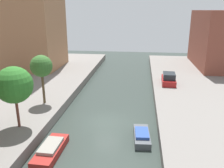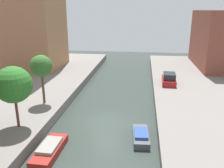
{
  "view_description": "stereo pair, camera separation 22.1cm",
  "coord_description": "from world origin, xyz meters",
  "px_view_note": "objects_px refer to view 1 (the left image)",
  "views": [
    {
      "loc": [
        3.26,
        -21.09,
        10.8
      ],
      "look_at": [
        -0.36,
        7.45,
        1.71
      ],
      "focal_mm": 37.73,
      "sensor_mm": 36.0,
      "label": 1
    },
    {
      "loc": [
        3.48,
        -21.07,
        10.8
      ],
      "look_at": [
        -0.36,
        7.45,
        1.71
      ],
      "focal_mm": 37.73,
      "sensor_mm": 36.0,
      "label": 2
    }
  ],
  "objects_px": {
    "street_tree_2": "(14,85)",
    "moored_boat_right_2": "(142,136)",
    "street_tree_3": "(41,66)",
    "parked_car": "(169,79)",
    "moored_boat_left_2": "(51,150)",
    "apartment_tower_far": "(27,3)"
  },
  "relations": [
    {
      "from": "street_tree_2",
      "to": "street_tree_3",
      "type": "height_order",
      "value": "street_tree_2"
    },
    {
      "from": "parked_car",
      "to": "street_tree_3",
      "type": "bearing_deg",
      "value": -147.91
    },
    {
      "from": "parked_car",
      "to": "moored_boat_left_2",
      "type": "distance_m",
      "value": 19.88
    },
    {
      "from": "apartment_tower_far",
      "to": "moored_boat_left_2",
      "type": "distance_m",
      "value": 29.37
    },
    {
      "from": "apartment_tower_far",
      "to": "street_tree_3",
      "type": "bearing_deg",
      "value": -61.35
    },
    {
      "from": "street_tree_3",
      "to": "moored_boat_right_2",
      "type": "xyz_separation_m",
      "value": [
        10.72,
        -4.75,
        -4.75
      ]
    },
    {
      "from": "street_tree_2",
      "to": "moored_boat_right_2",
      "type": "bearing_deg",
      "value": 4.49
    },
    {
      "from": "parked_car",
      "to": "moored_boat_right_2",
      "type": "height_order",
      "value": "parked_car"
    },
    {
      "from": "street_tree_2",
      "to": "parked_car",
      "type": "xyz_separation_m",
      "value": [
        14.29,
        14.55,
        -3.19
      ]
    },
    {
      "from": "street_tree_2",
      "to": "moored_boat_left_2",
      "type": "bearing_deg",
      "value": -30.89
    },
    {
      "from": "apartment_tower_far",
      "to": "moored_boat_right_2",
      "type": "distance_m",
      "value": 30.85
    },
    {
      "from": "street_tree_3",
      "to": "parked_car",
      "type": "distance_m",
      "value": 17.22
    },
    {
      "from": "moored_boat_right_2",
      "to": "apartment_tower_far",
      "type": "bearing_deg",
      "value": 133.09
    },
    {
      "from": "street_tree_3",
      "to": "moored_boat_right_2",
      "type": "relative_size",
      "value": 1.48
    },
    {
      "from": "apartment_tower_far",
      "to": "moored_boat_left_2",
      "type": "bearing_deg",
      "value": -62.44
    },
    {
      "from": "street_tree_3",
      "to": "parked_car",
      "type": "relative_size",
      "value": 1.29
    },
    {
      "from": "parked_car",
      "to": "moored_boat_right_2",
      "type": "distance_m",
      "value": 14.23
    },
    {
      "from": "street_tree_2",
      "to": "moored_boat_left_2",
      "type": "xyz_separation_m",
      "value": [
        3.67,
        -2.2,
        -4.47
      ]
    },
    {
      "from": "moored_boat_left_2",
      "to": "moored_boat_right_2",
      "type": "xyz_separation_m",
      "value": [
        7.05,
        3.04,
        -0.0
      ]
    },
    {
      "from": "street_tree_3",
      "to": "moored_boat_left_2",
      "type": "distance_m",
      "value": 9.83
    },
    {
      "from": "apartment_tower_far",
      "to": "street_tree_2",
      "type": "xyz_separation_m",
      "value": [
        8.82,
        -21.74,
        -7.07
      ]
    },
    {
      "from": "street_tree_2",
      "to": "moored_boat_left_2",
      "type": "distance_m",
      "value": 6.18
    }
  ]
}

